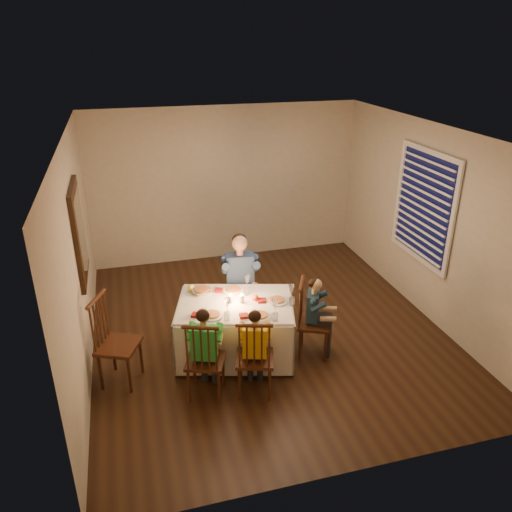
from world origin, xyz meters
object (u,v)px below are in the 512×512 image
object	(u,v)px
chair_near_right	(255,390)
adult	(241,322)
child_teal	(313,353)
child_green	(207,393)
chair_adult	(241,322)
chair_extra	(123,380)
chair_near_left	(207,393)
chair_end	(313,353)
serving_bowl	(202,291)
child_yellow	(255,390)
dining_table	(235,318)

from	to	relation	value
chair_near_right	adult	bearing A→B (deg)	-80.89
adult	child_teal	xyz separation A→B (m)	(0.70, -0.92, 0.00)
child_green	chair_near_right	bearing A→B (deg)	-170.87
chair_adult	chair_extra	world-z (taller)	chair_extra
chair_near_left	chair_end	size ratio (longest dim) A/B	1.00
chair_near_left	serving_bowl	size ratio (longest dim) A/B	4.10
chair_near_left	child_yellow	xyz separation A→B (m)	(0.52, -0.10, 0.00)
chair_near_right	serving_bowl	world-z (taller)	serving_bowl
serving_bowl	child_yellow	bearing A→B (deg)	-70.76
chair_near_left	serving_bowl	distance (m)	1.24
chair_end	chair_extra	bearing A→B (deg)	113.60
chair_near_right	serving_bowl	size ratio (longest dim) A/B	4.10
chair_adult	chair_extra	bearing A→B (deg)	-143.98
chair_end	child_green	distance (m)	1.46
chair_near_right	dining_table	bearing A→B (deg)	-70.36
chair_adult	chair_near_left	distance (m)	1.50
chair_end	child_teal	xyz separation A→B (m)	(0.00, 0.00, 0.00)
chair_adult	child_yellow	bearing A→B (deg)	-89.56
child_green	serving_bowl	xyz separation A→B (m)	(0.14, 0.98, 0.74)
chair_extra	child_green	xyz separation A→B (m)	(0.89, -0.47, 0.00)
chair_extra	child_yellow	size ratio (longest dim) A/B	1.03
chair_end	child_teal	bearing A→B (deg)	0.00
dining_table	chair_near_right	bearing A→B (deg)	-71.66
adult	child_green	world-z (taller)	adult
chair_end	child_yellow	xyz separation A→B (m)	(-0.88, -0.50, 0.00)
chair_near_right	chair_end	size ratio (longest dim) A/B	1.00
chair_end	child_yellow	size ratio (longest dim) A/B	0.94
chair_end	child_teal	size ratio (longest dim) A/B	0.95
chair_near_right	child_yellow	size ratio (longest dim) A/B	0.94
chair_near_right	child_green	world-z (taller)	child_green
chair_adult	serving_bowl	xyz separation A→B (m)	(-0.56, -0.34, 0.74)
chair_near_right	child_green	size ratio (longest dim) A/B	0.90
chair_extra	child_green	distance (m)	1.00
chair_extra	child_green	bearing A→B (deg)	-93.81
chair_extra	chair_near_right	bearing A→B (deg)	-87.94
adult	serving_bowl	size ratio (longest dim) A/B	5.43
dining_table	adult	world-z (taller)	dining_table
chair_near_left	child_teal	world-z (taller)	child_teal
chair_extra	child_teal	size ratio (longest dim) A/B	1.04
chair_near_right	child_yellow	world-z (taller)	child_yellow
chair_near_right	chair_adult	bearing A→B (deg)	-80.89
chair_near_left	child_green	size ratio (longest dim) A/B	0.90
child_green	dining_table	bearing A→B (deg)	-106.54
adult	serving_bowl	world-z (taller)	serving_bowl
adult	serving_bowl	bearing A→B (deg)	-140.63
chair_near_right	chair_extra	xyz separation A→B (m)	(-1.41, 0.57, 0.00)
dining_table	child_yellow	distance (m)	0.91
chair_near_left	chair_near_right	size ratio (longest dim) A/B	1.00
chair_near_right	chair_extra	world-z (taller)	chair_extra
child_green	child_teal	xyz separation A→B (m)	(1.40, 0.40, 0.00)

